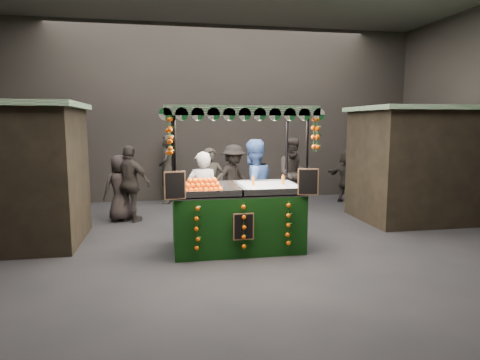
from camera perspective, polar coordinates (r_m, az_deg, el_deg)
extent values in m
plane|color=black|center=(7.64, 0.99, -9.17)|extent=(12.00, 12.00, 0.00)
cube|color=black|center=(12.25, -3.68, 9.03)|extent=(12.00, 0.10, 5.00)
cube|color=black|center=(2.62, 24.00, 13.13)|extent=(12.00, 0.10, 5.00)
cube|color=black|center=(10.50, 23.50, 1.79)|extent=(2.80, 2.00, 2.50)
cube|color=#135A23|center=(10.46, 23.89, 8.89)|extent=(3.00, 2.20, 0.10)
cube|color=black|center=(7.46, -0.46, -5.57)|extent=(2.22, 1.21, 1.01)
cube|color=#A8ABAF|center=(7.36, -0.47, -1.59)|extent=(2.22, 1.21, 0.04)
cylinder|color=black|center=(6.65, -8.80, -1.09)|extent=(0.05, 0.05, 2.42)
cylinder|color=black|center=(7.05, 9.03, -0.60)|extent=(0.05, 0.05, 2.42)
cylinder|color=black|center=(7.79, -9.06, 0.19)|extent=(0.05, 0.05, 2.42)
cylinder|color=black|center=(8.13, 6.34, 0.56)|extent=(0.05, 0.05, 2.42)
cube|color=#135A23|center=(7.26, -0.48, 9.65)|extent=(2.47, 1.46, 0.08)
cube|color=white|center=(7.47, 4.11, -0.99)|extent=(0.99, 1.09, 0.08)
cube|color=black|center=(6.59, -8.88, -0.74)|extent=(0.34, 0.10, 0.44)
cube|color=black|center=(6.99, 9.29, -0.26)|extent=(0.34, 0.10, 0.44)
cube|color=black|center=(6.83, 0.48, -6.39)|extent=(0.34, 0.03, 0.44)
imported|color=gray|center=(8.21, -5.14, -1.97)|extent=(0.62, 0.42, 1.68)
imported|color=navy|center=(8.27, 1.76, -1.07)|extent=(1.15, 1.04, 1.91)
imported|color=black|center=(9.54, -3.98, -0.63)|extent=(0.66, 0.48, 1.67)
imported|color=#2C2724|center=(10.85, 7.34, 0.84)|extent=(1.00, 0.83, 1.86)
imported|color=#2B2623|center=(9.72, -14.72, -0.49)|extent=(1.10, 0.89, 1.75)
imported|color=black|center=(10.44, -0.89, 0.19)|extent=(1.26, 1.16, 1.70)
imported|color=black|center=(9.90, -16.06, -1.05)|extent=(0.87, 0.74, 1.52)
imported|color=#272320|center=(12.16, 14.42, 0.56)|extent=(1.17, 1.39, 1.50)
imported|color=black|center=(11.83, -9.89, 1.48)|extent=(0.56, 0.76, 1.91)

